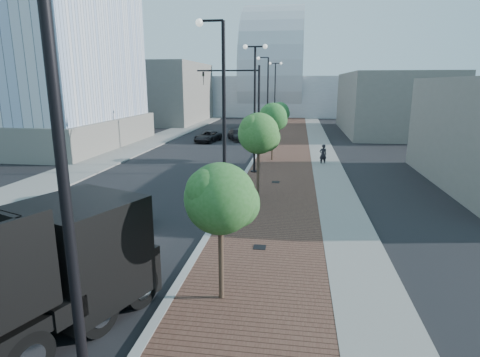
# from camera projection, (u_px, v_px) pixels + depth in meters

# --- Properties ---
(sidewalk) EXTENTS (7.00, 140.00, 0.12)m
(sidewalk) POSITION_uv_depth(u_px,v_px,m) (295.00, 140.00, 46.65)
(sidewalk) COLOR #4C2D23
(sidewalk) RESTS_ON ground
(concrete_strip) EXTENTS (2.40, 140.00, 0.13)m
(concrete_strip) POSITION_uv_depth(u_px,v_px,m) (319.00, 141.00, 46.27)
(concrete_strip) COLOR slate
(concrete_strip) RESTS_ON ground
(curb) EXTENTS (0.30, 140.00, 0.14)m
(curb) POSITION_uv_depth(u_px,v_px,m) (266.00, 140.00, 47.15)
(curb) COLOR gray
(curb) RESTS_ON ground
(west_sidewalk) EXTENTS (4.00, 140.00, 0.12)m
(west_sidewalk) POSITION_uv_depth(u_px,v_px,m) (162.00, 137.00, 49.00)
(west_sidewalk) COLOR slate
(west_sidewalk) RESTS_ON ground
(white_sedan) EXTENTS (2.14, 4.81, 1.53)m
(white_sedan) POSITION_uv_depth(u_px,v_px,m) (119.00, 221.00, 17.18)
(white_sedan) COLOR white
(white_sedan) RESTS_ON ground
(dark_car_mid) EXTENTS (2.85, 4.75, 1.23)m
(dark_car_mid) POSITION_uv_depth(u_px,v_px,m) (208.00, 136.00, 45.66)
(dark_car_mid) COLOR black
(dark_car_mid) RESTS_ON ground
(dark_car_far) EXTENTS (3.45, 4.88, 1.31)m
(dark_car_far) POSITION_uv_depth(u_px,v_px,m) (238.00, 135.00, 46.94)
(dark_car_far) COLOR black
(dark_car_far) RESTS_ON ground
(pedestrian) EXTENTS (0.72, 0.58, 1.73)m
(pedestrian) POSITION_uv_depth(u_px,v_px,m) (323.00, 155.00, 32.64)
(pedestrian) COLOR black
(pedestrian) RESTS_ON ground
(streetlight_0) EXTENTS (1.72, 0.56, 9.28)m
(streetlight_0) POSITION_uv_depth(u_px,v_px,m) (67.00, 214.00, 5.56)
(streetlight_0) COLOR black
(streetlight_0) RESTS_ON ground
(streetlight_1) EXTENTS (1.44, 0.56, 9.21)m
(streetlight_1) POSITION_uv_depth(u_px,v_px,m) (222.00, 137.00, 17.23)
(streetlight_1) COLOR black
(streetlight_1) RESTS_ON ground
(streetlight_2) EXTENTS (1.72, 0.56, 9.28)m
(streetlight_2) POSITION_uv_depth(u_px,v_px,m) (255.00, 109.00, 28.64)
(streetlight_2) COLOR black
(streetlight_2) RESTS_ON ground
(streetlight_3) EXTENTS (1.44, 0.56, 9.21)m
(streetlight_3) POSITION_uv_depth(u_px,v_px,m) (266.00, 106.00, 40.30)
(streetlight_3) COLOR black
(streetlight_3) RESTS_ON ground
(streetlight_4) EXTENTS (1.72, 0.56, 9.28)m
(streetlight_4) POSITION_uv_depth(u_px,v_px,m) (275.00, 97.00, 51.71)
(streetlight_4) COLOR black
(streetlight_4) RESTS_ON ground
(traffic_mast) EXTENTS (5.09, 0.20, 8.00)m
(traffic_mast) POSITION_uv_depth(u_px,v_px,m) (248.00, 104.00, 31.61)
(traffic_mast) COLOR black
(traffic_mast) RESTS_ON ground
(tree_0) EXTENTS (2.21, 2.13, 4.40)m
(tree_0) POSITION_uv_depth(u_px,v_px,m) (222.00, 199.00, 11.56)
(tree_0) COLOR #382619
(tree_0) RESTS_ON ground
(tree_1) EXTENTS (2.37, 2.32, 5.05)m
(tree_1) POSITION_uv_depth(u_px,v_px,m) (259.00, 134.00, 22.00)
(tree_1) COLOR #382619
(tree_1) RESTS_ON ground
(tree_2) EXTENTS (2.48, 2.45, 5.03)m
(tree_2) POSITION_uv_depth(u_px,v_px,m) (273.00, 117.00, 33.56)
(tree_2) COLOR #382619
(tree_2) RESTS_ON ground
(tree_3) EXTENTS (2.27, 2.20, 4.55)m
(tree_3) POSITION_uv_depth(u_px,v_px,m) (280.00, 112.00, 45.18)
(tree_3) COLOR #382619
(tree_3) RESTS_ON ground
(tower_podium) EXTENTS (19.00, 19.00, 3.00)m
(tower_podium) POSITION_uv_depth(u_px,v_px,m) (38.00, 132.00, 42.53)
(tower_podium) COLOR slate
(tower_podium) RESTS_ON ground
(convention_center) EXTENTS (50.00, 30.00, 50.00)m
(convention_center) POSITION_uv_depth(u_px,v_px,m) (274.00, 86.00, 89.30)
(convention_center) COLOR #A3A6AD
(convention_center) RESTS_ON ground
(commercial_block_nw) EXTENTS (14.00, 20.00, 10.00)m
(commercial_block_nw) POSITION_uv_depth(u_px,v_px,m) (161.00, 93.00, 68.06)
(commercial_block_nw) COLOR #68655E
(commercial_block_nw) RESTS_ON ground
(commercial_block_ne) EXTENTS (12.00, 22.00, 8.00)m
(commercial_block_ne) POSITION_uv_depth(u_px,v_px,m) (390.00, 103.00, 53.56)
(commercial_block_ne) COLOR #636059
(commercial_block_ne) RESTS_ON ground
(utility_cover_1) EXTENTS (0.50, 0.50, 0.02)m
(utility_cover_1) POSITION_uv_depth(u_px,v_px,m) (260.00, 247.00, 16.02)
(utility_cover_1) COLOR black
(utility_cover_1) RESTS_ON sidewalk
(utility_cover_2) EXTENTS (0.50, 0.50, 0.02)m
(utility_cover_2) POSITION_uv_depth(u_px,v_px,m) (276.00, 182.00, 26.60)
(utility_cover_2) COLOR black
(utility_cover_2) RESTS_ON sidewalk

